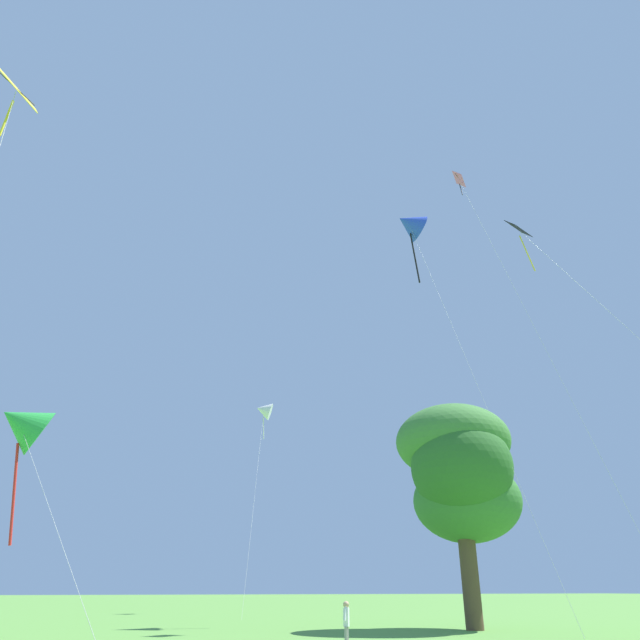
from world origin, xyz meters
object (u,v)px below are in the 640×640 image
(kite_yellow_diamond, at_px, (13,102))
(kite_blue_delta, at_px, (410,224))
(kite_white_distant, at_px, (264,410))
(kite_black_large, at_px, (533,245))
(tree_left_oak, at_px, (460,470))
(kite_green_small, at_px, (22,424))
(person_child_small, at_px, (346,621))
(kite_pink_low, at_px, (472,205))

(kite_yellow_diamond, distance_m, kite_blue_delta, 27.19)
(kite_white_distant, height_order, kite_blue_delta, kite_blue_delta)
(kite_white_distant, distance_m, kite_black_large, 28.94)
(kite_white_distant, distance_m, tree_left_oak, 24.94)
(kite_white_distant, relative_size, tree_left_oak, 1.68)
(kite_black_large, height_order, kite_green_small, kite_black_large)
(kite_blue_delta, bearing_deg, kite_green_small, -163.19)
(kite_yellow_diamond, bearing_deg, person_child_small, 12.21)
(person_child_small, bearing_deg, kite_white_distant, 79.72)
(kite_black_large, distance_m, kite_yellow_diamond, 21.03)
(kite_yellow_diamond, xyz_separation_m, tree_left_oak, (19.25, 8.87, -7.26))
(kite_black_large, distance_m, kite_blue_delta, 13.50)
(kite_yellow_diamond, bearing_deg, kite_blue_delta, 34.52)
(kite_white_distant, xyz_separation_m, kite_pink_low, (6.14, -22.59, 7.15))
(kite_blue_delta, bearing_deg, kite_yellow_diamond, -145.48)
(kite_green_small, bearing_deg, person_child_small, -31.74)
(kite_black_large, bearing_deg, kite_pink_low, 75.10)
(kite_pink_low, xyz_separation_m, tree_left_oak, (-2.99, -0.60, -15.79))
(kite_yellow_diamond, relative_size, person_child_small, 12.11)
(kite_blue_delta, relative_size, tree_left_oak, 2.61)
(kite_white_distant, height_order, kite_pink_low, kite_pink_low)
(kite_pink_low, distance_m, person_child_small, 25.47)
(person_child_small, bearing_deg, kite_yellow_diamond, -167.79)
(kite_white_distant, xyz_separation_m, tree_left_oak, (3.15, -23.18, -8.63))
(kite_pink_low, distance_m, kite_blue_delta, 5.26)
(kite_black_large, xyz_separation_m, kite_blue_delta, (0.22, 10.88, 7.98))
(kite_black_large, height_order, person_child_small, kite_black_large)
(kite_yellow_diamond, height_order, kite_blue_delta, kite_blue_delta)
(kite_white_distant, bearing_deg, kite_black_large, -80.97)
(kite_blue_delta, bearing_deg, kite_white_distant, 105.05)
(tree_left_oak, bearing_deg, kite_pink_low, 11.26)
(kite_blue_delta, xyz_separation_m, person_child_small, (-10.15, -12.03, -22.92))
(kite_pink_low, relative_size, kite_green_small, 2.71)
(kite_white_distant, bearing_deg, kite_green_small, -122.56)
(kite_white_distant, height_order, kite_green_small, kite_white_distant)
(kite_yellow_diamond, xyz_separation_m, person_child_small, (10.71, 2.32, -13.04))
(kite_yellow_diamond, relative_size, tree_left_oak, 1.58)
(kite_green_small, bearing_deg, kite_black_large, -13.91)
(kite_blue_delta, distance_m, person_child_small, 27.81)
(kite_pink_low, relative_size, kite_blue_delta, 1.01)
(kite_blue_delta, xyz_separation_m, kite_green_small, (-19.89, -6.01, -16.80))
(kite_black_large, distance_m, person_child_small, 17.98)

